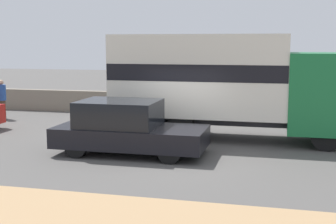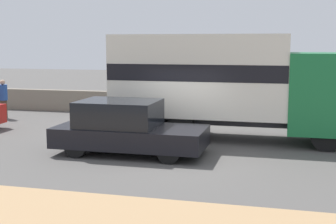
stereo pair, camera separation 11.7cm
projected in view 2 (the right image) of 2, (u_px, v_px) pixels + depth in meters
The scene contains 5 objects.
ground_plane at pixel (168, 157), 13.20m from camera, with size 80.00×80.00×0.00m, color #514F4C.
stone_wall_backdrop at pixel (211, 105), 20.33m from camera, with size 60.00×0.35×0.99m.
box_truck at pixel (229, 81), 15.35m from camera, with size 8.01×2.47×3.46m.
car_hatchback at pixel (126, 128), 13.49m from camera, with size 4.34×1.88×1.55m.
pedestrian at pixel (3, 98), 19.80m from camera, with size 0.36×0.36×1.65m.
Camera 2 is at (3.15, -12.48, 3.18)m, focal length 50.00 mm.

